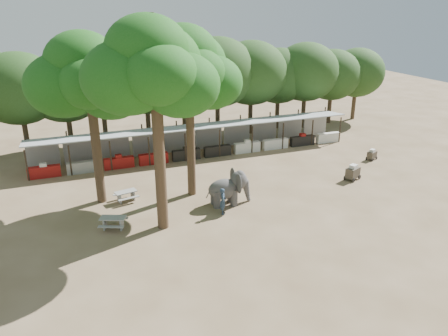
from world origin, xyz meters
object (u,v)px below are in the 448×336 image
object	(u,v)px
handler	(223,201)
picnic_table_near	(113,221)
picnic_table_far	(126,195)
cart_front	(353,172)
yard_tree_left	(86,78)
yard_tree_back	(186,69)
elephant	(229,188)
cart_back	(372,155)
yard_tree_center	(151,69)

from	to	relation	value
handler	picnic_table_near	xyz separation A→B (m)	(-6.72, 0.43, -0.37)
picnic_table_far	cart_front	size ratio (longest dim) A/B	1.16
picnic_table_near	picnic_table_far	world-z (taller)	picnic_table_near
yard_tree_left	yard_tree_back	world-z (taller)	yard_tree_back
cart_front	yard_tree_back	bearing A→B (deg)	146.16
yard_tree_back	elephant	xyz separation A→B (m)	(1.95, -2.61, -7.41)
yard_tree_left	cart_front	world-z (taller)	yard_tree_left
yard_tree_left	cart_back	distance (m)	23.72
yard_tree_center	cart_front	world-z (taller)	yard_tree_center
cart_back	picnic_table_near	bearing A→B (deg)	166.96
elephant	cart_front	bearing A→B (deg)	6.87
yard_tree_back	yard_tree_left	bearing A→B (deg)	170.54
elephant	picnic_table_far	xyz separation A→B (m)	(-6.29, 2.84, -0.67)
yard_tree_left	picnic_table_far	size ratio (longest dim) A/B	6.63
picnic_table_near	picnic_table_far	bearing A→B (deg)	92.50
elephant	yard_tree_center	bearing A→B (deg)	-160.93
cart_back	yard_tree_back	bearing A→B (deg)	159.42
yard_tree_center	yard_tree_left	bearing A→B (deg)	120.96
yard_tree_left	handler	size ratio (longest dim) A/B	6.44
cart_front	cart_back	distance (m)	5.29
elephant	picnic_table_far	distance (m)	6.93
handler	cart_back	world-z (taller)	handler
yard_tree_left	handler	world-z (taller)	yard_tree_left
handler	cart_front	distance (m)	11.24
yard_tree_center	picnic_table_near	bearing A→B (deg)	166.42
picnic_table_near	cart_back	size ratio (longest dim) A/B	1.69
elephant	picnic_table_far	world-z (taller)	elephant
handler	picnic_table_far	xyz separation A→B (m)	(-5.41, 4.02, -0.39)
yard_tree_back	picnic_table_near	world-z (taller)	yard_tree_back
yard_tree_back	picnic_table_near	size ratio (longest dim) A/B	6.05
yard_tree_center	yard_tree_back	xyz separation A→B (m)	(3.00, 4.00, -0.67)
cart_front	picnic_table_far	bearing A→B (deg)	147.77
picnic_table_near	yard_tree_back	bearing A→B (deg)	53.23
cart_front	handler	bearing A→B (deg)	164.68
yard_tree_back	cart_front	size ratio (longest dim) A/B	7.94
yard_tree_left	picnic_table_near	xyz separation A→B (m)	(0.36, -4.36, -7.72)
handler	yard_tree_center	bearing A→B (deg)	109.92
yard_tree_back	cart_back	bearing A→B (deg)	4.03
yard_tree_center	elephant	distance (m)	9.57
elephant	picnic_table_far	bearing A→B (deg)	159.04
yard_tree_back	elephant	bearing A→B (deg)	-53.20
picnic_table_far	picnic_table_near	bearing A→B (deg)	-122.55
yard_tree_left	elephant	world-z (taller)	yard_tree_left
yard_tree_center	cart_back	distance (m)	21.91
picnic_table_near	cart_front	distance (m)	17.86
elephant	picnic_table_near	xyz separation A→B (m)	(-7.60, -0.75, -0.65)
handler	yard_tree_left	bearing A→B (deg)	72.85
yard_tree_back	cart_front	distance (m)	14.67
yard_tree_back	picnic_table_near	distance (m)	10.40
handler	cart_back	distance (m)	16.13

